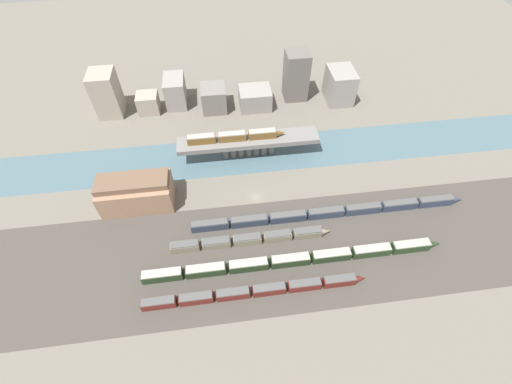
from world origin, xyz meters
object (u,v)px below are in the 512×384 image
Objects in this scene: train_yard_mid at (295,260)px; train_yard_far at (251,239)px; train_yard_near at (255,291)px; warehouse_building at (136,192)px; train_on_bridge at (236,136)px; train_yard_outer at (330,213)px.

train_yard_mid reaches higher than train_yard_far.
warehouse_building is at bearing 132.90° from train_yard_near.
train_yard_near is 54.83m from warehouse_building.
train_on_bridge is 42.82m from warehouse_building.
train_yard_near is at bearing -47.10° from warehouse_building.
train_yard_mid reaches higher than train_yard_outer.
train_yard_outer is (15.88, 16.76, -0.07)m from train_yard_mid.
train_on_bridge is 60.95m from train_yard_near.
train_yard_mid is at bearing -36.01° from train_yard_far.
train_yard_near is at bearing -139.52° from train_yard_outer.
warehouse_building reaches higher than train_yard_near.
train_yard_outer is at bearing 46.54° from train_yard_mid.
train_on_bridge is 0.39× the size of train_yard_outer.
train_yard_outer is at bearing -12.30° from warehouse_building.
train_yard_outer reaches higher than train_yard_near.
warehouse_building is at bearing -151.55° from train_on_bridge.
warehouse_building is (-38.13, 21.91, 4.30)m from train_yard_far.
train_yard_outer is at bearing 40.48° from train_yard_near.
warehouse_building is at bearing 167.70° from train_yard_outer.
train_yard_outer is (28.88, 7.30, 0.01)m from train_yard_far.
train_yard_mid is at bearing 31.93° from train_yard_near.
train_yard_outer reaches higher than train_yard_far.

